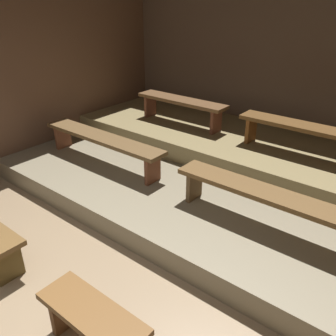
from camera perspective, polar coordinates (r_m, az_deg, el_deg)
The scene contains 10 objects.
ground at distance 4.44m, azimuth 0.44°, elevation -6.98°, with size 5.79×5.46×0.08m, color #8A7255.
wall_back at distance 5.84m, azimuth 15.54°, elevation 15.38°, with size 5.79×0.06×2.76m, color brown.
wall_left at distance 5.72m, azimuth -20.46°, elevation 14.49°, with size 0.06×5.46×2.76m, color brown.
platform_lower at distance 4.86m, azimuth 5.75°, elevation -1.61°, with size 4.99×3.21×0.26m, color #7E735B.
platform_middle at distance 5.37m, azimuth 10.45°, elevation 3.87°, with size 4.99×1.66×0.26m, color olive.
bench_floor_right at distance 2.81m, azimuth -11.90°, elevation -22.74°, with size 0.89×0.31×0.40m.
bench_lower_left at distance 4.92m, azimuth -10.44°, elevation 4.31°, with size 2.03×0.31×0.40m.
bench_lower_right at distance 3.62m, azimuth 16.02°, elevation -4.73°, with size 2.03×0.31×0.40m.
bench_middle_left at distance 5.62m, azimuth 2.12°, elevation 10.19°, with size 1.52×0.31×0.40m.
bench_middle_right at distance 4.81m, azimuth 20.07°, elevation 5.77°, with size 1.52×0.31×0.40m.
Camera 1 is at (2.29, -0.59, 2.39)m, focal length 38.24 mm.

